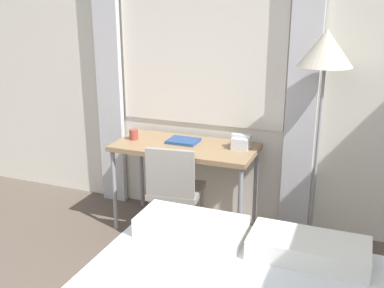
% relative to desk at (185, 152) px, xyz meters
% --- Properties ---
extents(wall_back_with_window, '(5.65, 0.13, 2.70)m').
position_rel_desk_xyz_m(wall_back_with_window, '(0.31, 0.36, 0.67)').
color(wall_back_with_window, silver).
rests_on(wall_back_with_window, ground_plane).
extents(desk, '(1.17, 0.57, 0.75)m').
position_rel_desk_xyz_m(desk, '(0.00, 0.00, 0.00)').
color(desk, '#937551').
rests_on(desk, ground_plane).
extents(desk_chair, '(0.45, 0.45, 0.83)m').
position_rel_desk_xyz_m(desk_chair, '(0.01, -0.25, -0.21)').
color(desk_chair, gray).
rests_on(desk_chair, ground_plane).
extents(standing_lamp, '(0.39, 0.39, 1.70)m').
position_rel_desk_xyz_m(standing_lamp, '(1.05, 0.05, 0.78)').
color(standing_lamp, '#4C4C51').
rests_on(standing_lamp, ground_plane).
extents(telephone, '(0.15, 0.14, 0.12)m').
position_rel_desk_xyz_m(telephone, '(0.45, 0.07, 0.12)').
color(telephone, silver).
rests_on(telephone, desk).
extents(book, '(0.25, 0.20, 0.02)m').
position_rel_desk_xyz_m(book, '(-0.04, 0.06, 0.08)').
color(book, navy).
rests_on(book, desk).
extents(mug, '(0.07, 0.07, 0.09)m').
position_rel_desk_xyz_m(mug, '(-0.47, -0.02, 0.11)').
color(mug, '#993F33').
rests_on(mug, desk).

